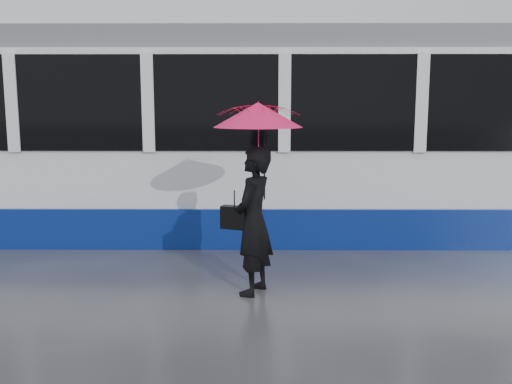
{
  "coord_description": "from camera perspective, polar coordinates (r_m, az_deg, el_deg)",
  "views": [
    {
      "loc": [
        0.01,
        -7.16,
        2.2
      ],
      "look_at": [
        -0.04,
        -0.12,
        1.1
      ],
      "focal_mm": 40.0,
      "sensor_mm": 36.0,
      "label": 1
    }
  ],
  "objects": [
    {
      "name": "handbag",
      "position": [
        6.57,
        -2.17,
        -2.55
      ],
      "size": [
        0.33,
        0.23,
        0.44
      ],
      "rotation": [
        0.0,
        0.0,
        -0.37
      ],
      "color": "black",
      "rests_on": "ground"
    },
    {
      "name": "tram",
      "position": [
        9.74,
        -6.36,
        5.52
      ],
      "size": [
        26.0,
        2.56,
        3.35
      ],
      "color": "white",
      "rests_on": "ground"
    },
    {
      "name": "woman",
      "position": [
        6.56,
        -0.25,
        -2.95
      ],
      "size": [
        0.61,
        0.73,
        1.71
      ],
      "primitive_type": "imported",
      "rotation": [
        0.0,
        0.0,
        -1.94
      ],
      "color": "black",
      "rests_on": "ground"
    },
    {
      "name": "ground",
      "position": [
        7.49,
        0.35,
        -8.2
      ],
      "size": [
        90.0,
        90.0,
        0.0
      ],
      "primitive_type": "plane",
      "color": "#2E2E34",
      "rests_on": "ground"
    },
    {
      "name": "rails",
      "position": [
        9.9,
        0.37,
        -3.89
      ],
      "size": [
        34.0,
        1.51,
        0.02
      ],
      "color": "#3F3D38",
      "rests_on": "ground"
    },
    {
      "name": "umbrella",
      "position": [
        6.42,
        0.19,
        5.99
      ],
      "size": [
        1.3,
        1.3,
        1.16
      ],
      "rotation": [
        0.0,
        0.0,
        -0.37
      ],
      "color": "#FF1573",
      "rests_on": "ground"
    }
  ]
}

